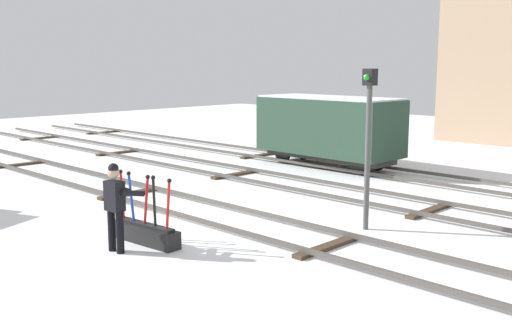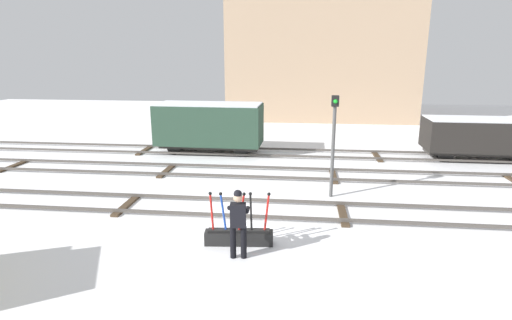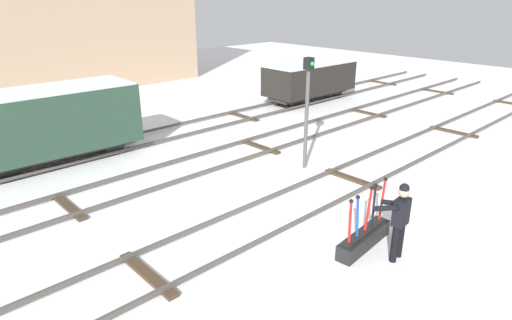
{
  "view_description": "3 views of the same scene",
  "coord_description": "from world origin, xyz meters",
  "px_view_note": "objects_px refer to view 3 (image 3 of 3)",
  "views": [
    {
      "loc": [
        10.48,
        -9.13,
        3.62
      ],
      "look_at": [
        -0.42,
        1.95,
        1.12
      ],
      "focal_mm": 41.49,
      "sensor_mm": 36.0,
      "label": 1
    },
    {
      "loc": [
        2.15,
        -12.27,
        4.91
      ],
      "look_at": [
        0.5,
        2.61,
        1.02
      ],
      "focal_mm": 28.92,
      "sensor_mm": 36.0,
      "label": 2
    },
    {
      "loc": [
        -6.97,
        -6.87,
        5.36
      ],
      "look_at": [
        -0.07,
        0.48,
        1.48
      ],
      "focal_mm": 30.57,
      "sensor_mm": 36.0,
      "label": 3
    }
  ],
  "objects_px": {
    "switch_lever_frame": "(364,237)",
    "freight_car_mid_siding": "(310,79)",
    "rail_worker": "(399,217)",
    "freight_car_near_switch": "(53,121)",
    "signal_post": "(307,102)"
  },
  "relations": [
    {
      "from": "switch_lever_frame",
      "to": "rail_worker",
      "type": "relative_size",
      "value": 1.03
    },
    {
      "from": "freight_car_near_switch",
      "to": "signal_post",
      "type": "bearing_deg",
      "value": -45.08
    },
    {
      "from": "rail_worker",
      "to": "freight_car_near_switch",
      "type": "bearing_deg",
      "value": 101.19
    },
    {
      "from": "signal_post",
      "to": "freight_car_near_switch",
      "type": "relative_size",
      "value": 0.67
    },
    {
      "from": "freight_car_near_switch",
      "to": "freight_car_mid_siding",
      "type": "bearing_deg",
      "value": 1.47
    },
    {
      "from": "switch_lever_frame",
      "to": "freight_car_mid_siding",
      "type": "distance_m",
      "value": 14.15
    },
    {
      "from": "signal_post",
      "to": "freight_car_mid_siding",
      "type": "xyz_separation_m",
      "value": [
        7.28,
        5.98,
        -1.03
      ]
    },
    {
      "from": "rail_worker",
      "to": "freight_car_mid_siding",
      "type": "bearing_deg",
      "value": 42.56
    },
    {
      "from": "freight_car_mid_siding",
      "to": "freight_car_near_switch",
      "type": "bearing_deg",
      "value": -178.93
    },
    {
      "from": "rail_worker",
      "to": "signal_post",
      "type": "relative_size",
      "value": 0.5
    },
    {
      "from": "switch_lever_frame",
      "to": "rail_worker",
      "type": "bearing_deg",
      "value": -87.08
    },
    {
      "from": "rail_worker",
      "to": "freight_car_mid_siding",
      "type": "xyz_separation_m",
      "value": [
        9.84,
        10.74,
        0.17
      ]
    },
    {
      "from": "switch_lever_frame",
      "to": "rail_worker",
      "type": "xyz_separation_m",
      "value": [
        0.1,
        -0.71,
        0.74
      ]
    },
    {
      "from": "rail_worker",
      "to": "freight_car_mid_siding",
      "type": "distance_m",
      "value": 14.57
    },
    {
      "from": "freight_car_near_switch",
      "to": "freight_car_mid_siding",
      "type": "xyz_separation_m",
      "value": [
        12.95,
        -0.0,
        -0.27
      ]
    }
  ]
}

